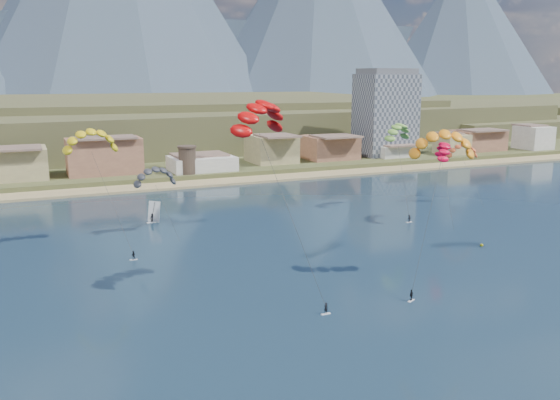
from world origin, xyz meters
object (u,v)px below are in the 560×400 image
kitesurfer_red (259,112)px  buoy (482,245)px  watchtower (187,160)px  kitesurfer_yellow (91,137)px  kitesurfer_orange (443,140)px  apartment_tower (385,113)px  kitesurfer_green (398,130)px  windsurfer (153,216)px

kitesurfer_red → buoy: kitesurfer_red is taller
watchtower → kitesurfer_red: kitesurfer_red is taller
kitesurfer_yellow → kitesurfer_orange: bearing=-40.6°
kitesurfer_orange → buoy: kitesurfer_orange is taller
watchtower → kitesurfer_yellow: size_ratio=0.35×
apartment_tower → kitesurfer_yellow: apartment_tower is taller
kitesurfer_red → kitesurfer_orange: bearing=-11.7°
kitesurfer_orange → kitesurfer_yellow: bearing=139.4°
watchtower → kitesurfer_green: 69.19m
kitesurfer_red → windsurfer: (-6.27, 47.30, -24.88)m
buoy → kitesurfer_orange: bearing=-151.5°
apartment_tower → buoy: size_ratio=50.52×
watchtower → kitesurfer_orange: size_ratio=0.34×
kitesurfer_green → windsurfer: (-56.90, 8.63, -17.37)m
apartment_tower → windsurfer: (-100.88, -63.12, -16.34)m
kitesurfer_orange → buoy: bearing=28.5°
kitesurfer_yellow → kitesurfer_green: kitesurfer_yellow is taller
kitesurfer_red → buoy: size_ratio=47.53×
kitesurfer_orange → windsurfer: 66.43m
apartment_tower → buoy: bearing=-114.3°
apartment_tower → buoy: (-47.97, -106.17, -17.71)m
watchtower → windsurfer: 53.60m
kitesurfer_yellow → kitesurfer_orange: size_ratio=0.96×
windsurfer → buoy: windsurfer is taller
kitesurfer_yellow → buoy: size_ratio=38.65×
watchtower → kitesurfer_green: (36.02, -57.75, 12.48)m
kitesurfer_orange → windsurfer: kitesurfer_orange is taller
kitesurfer_red → windsurfer: 53.81m
buoy → windsurfer: bearing=140.9°
kitesurfer_red → kitesurfer_green: (50.63, 38.67, -7.51)m
kitesurfer_yellow → buoy: bearing=-24.9°
windsurfer → buoy: 68.22m
watchtower → windsurfer: (-20.88, -49.12, -4.89)m
kitesurfer_yellow → windsurfer: kitesurfer_yellow is taller
watchtower → kitesurfer_orange: 104.26m
kitesurfer_orange → kitesurfer_red: bearing=168.3°
watchtower → kitesurfer_yellow: kitesurfer_yellow is taller
watchtower → kitesurfer_green: size_ratio=0.37×
kitesurfer_orange → kitesurfer_green: size_ratio=1.10×
kitesurfer_orange → kitesurfer_green: (22.56, 44.49, -2.91)m
kitesurfer_red → kitesurfer_green: bearing=37.4°
apartment_tower → kitesurfer_green: apartment_tower is taller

